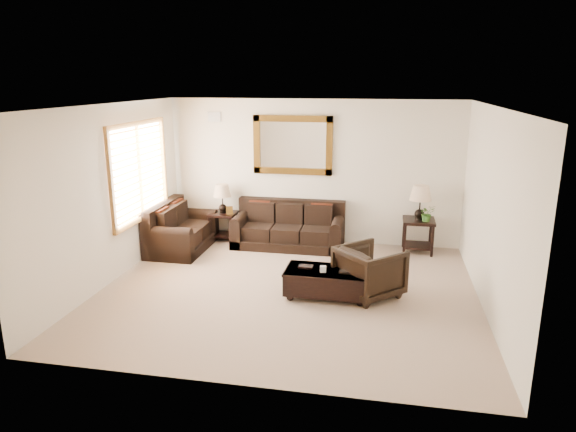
% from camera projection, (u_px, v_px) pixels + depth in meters
% --- Properties ---
extents(room, '(5.51, 5.01, 2.71)m').
position_uv_depth(room, '(288.00, 202.00, 7.30)').
color(room, tan).
rests_on(room, ground).
extents(window, '(0.07, 1.96, 1.66)m').
position_uv_depth(window, '(140.00, 171.00, 8.59)').
color(window, white).
rests_on(window, room).
extents(mirror, '(1.50, 0.06, 1.10)m').
position_uv_depth(mirror, '(293.00, 145.00, 9.58)').
color(mirror, '#49280E').
rests_on(mirror, room).
extents(air_vent, '(0.25, 0.02, 0.18)m').
position_uv_depth(air_vent, '(214.00, 117.00, 9.74)').
color(air_vent, '#999999').
rests_on(air_vent, room).
extents(sofa, '(2.04, 0.88, 0.84)m').
position_uv_depth(sofa, '(289.00, 230.00, 9.62)').
color(sofa, black).
rests_on(sofa, room).
extents(loveseat, '(0.91, 1.53, 0.86)m').
position_uv_depth(loveseat, '(179.00, 232.00, 9.44)').
color(loveseat, black).
rests_on(loveseat, room).
extents(end_table_left, '(0.50, 0.50, 1.11)m').
position_uv_depth(end_table_left, '(223.00, 204.00, 9.86)').
color(end_table_left, black).
rests_on(end_table_left, room).
extents(end_table_right, '(0.56, 0.56, 1.23)m').
position_uv_depth(end_table_right, '(420.00, 209.00, 9.14)').
color(end_table_right, black).
rests_on(end_table_right, room).
extents(coffee_table, '(1.20, 0.67, 0.51)m').
position_uv_depth(coffee_table, '(327.00, 280.00, 7.37)').
color(coffee_table, black).
rests_on(coffee_table, room).
extents(armchair, '(1.08, 1.08, 0.81)m').
position_uv_depth(armchair, '(370.00, 269.00, 7.36)').
color(armchair, black).
rests_on(armchair, floor).
extents(potted_plant, '(0.36, 0.38, 0.23)m').
position_uv_depth(potted_plant, '(427.00, 215.00, 9.05)').
color(potted_plant, '#2A571E').
rests_on(potted_plant, end_table_right).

